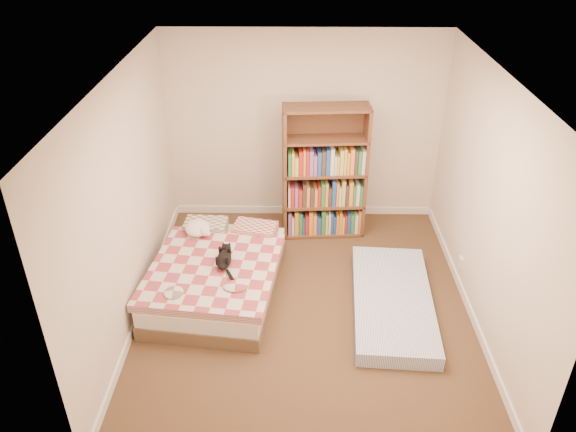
{
  "coord_description": "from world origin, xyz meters",
  "views": [
    {
      "loc": [
        -0.11,
        -4.74,
        3.9
      ],
      "look_at": [
        -0.19,
        0.3,
        0.94
      ],
      "focal_mm": 35.0,
      "sensor_mm": 36.0,
      "label": 1
    }
  ],
  "objects_px": {
    "black_cat": "(225,258)",
    "white_dog": "(198,228)",
    "floor_mattress": "(392,301)",
    "bed": "(218,274)",
    "bookshelf": "(324,190)"
  },
  "relations": [
    {
      "from": "bed",
      "to": "black_cat",
      "type": "xyz_separation_m",
      "value": [
        0.1,
        -0.08,
        0.27
      ]
    },
    {
      "from": "black_cat",
      "to": "white_dog",
      "type": "height_order",
      "value": "white_dog"
    },
    {
      "from": "bed",
      "to": "white_dog",
      "type": "height_order",
      "value": "white_dog"
    },
    {
      "from": "bed",
      "to": "white_dog",
      "type": "xyz_separation_m",
      "value": [
        -0.27,
        0.48,
        0.29
      ]
    },
    {
      "from": "bed",
      "to": "bookshelf",
      "type": "distance_m",
      "value": 1.8
    },
    {
      "from": "black_cat",
      "to": "white_dog",
      "type": "xyz_separation_m",
      "value": [
        -0.37,
        0.56,
        0.02
      ]
    },
    {
      "from": "black_cat",
      "to": "bed",
      "type": "bearing_deg",
      "value": 141.47
    },
    {
      "from": "bed",
      "to": "black_cat",
      "type": "height_order",
      "value": "black_cat"
    },
    {
      "from": "bed",
      "to": "floor_mattress",
      "type": "relative_size",
      "value": 1.07
    },
    {
      "from": "bed",
      "to": "white_dog",
      "type": "distance_m",
      "value": 0.62
    },
    {
      "from": "bookshelf",
      "to": "floor_mattress",
      "type": "relative_size",
      "value": 0.94
    },
    {
      "from": "black_cat",
      "to": "floor_mattress",
      "type": "bearing_deg",
      "value": -5.38
    },
    {
      "from": "black_cat",
      "to": "bookshelf",
      "type": "bearing_deg",
      "value": 51.63
    },
    {
      "from": "bed",
      "to": "bookshelf",
      "type": "xyz_separation_m",
      "value": [
        1.21,
        1.28,
        0.39
      ]
    },
    {
      "from": "bed",
      "to": "black_cat",
      "type": "relative_size",
      "value": 3.35
    }
  ]
}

